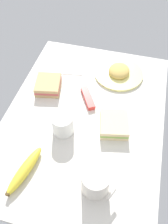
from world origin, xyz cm
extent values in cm
cube|color=beige|center=(0.00, 0.00, 1.00)|extent=(90.00, 64.00, 2.00)
cylinder|color=#EAE58C|center=(-28.38, 9.62, 2.60)|extent=(22.82, 22.82, 1.20)
ellipsoid|color=#D8B259|center=(-28.38, 9.62, 4.33)|extent=(10.75, 9.67, 4.50)
cylinder|color=silver|center=(27.81, 10.97, 6.79)|extent=(9.02, 9.02, 9.57)
cylinder|color=brown|center=(27.81, 10.97, 11.07)|extent=(7.94, 7.94, 0.40)
cylinder|color=silver|center=(30.37, 16.54, 7.27)|extent=(4.19, 2.79, 1.20)
cylinder|color=white|center=(8.66, -6.07, 6.34)|extent=(8.26, 8.26, 8.68)
cylinder|color=black|center=(8.66, -6.07, 10.18)|extent=(7.27, 7.27, 0.40)
cylinder|color=white|center=(3.57, -8.43, 6.78)|extent=(2.65, 3.88, 1.20)
cube|color=beige|center=(2.48, 12.69, 2.80)|extent=(13.86, 12.95, 1.60)
cube|color=#8CB24C|center=(2.48, 12.69, 4.20)|extent=(13.86, 12.95, 1.20)
cube|color=beige|center=(2.48, 12.69, 5.60)|extent=(13.86, 12.95, 1.60)
cube|color=tan|center=(-11.37, -19.42, 2.80)|extent=(13.47, 12.55, 1.60)
cube|color=#C14C4C|center=(-11.37, -19.42, 4.20)|extent=(13.47, 12.55, 1.20)
cube|color=tan|center=(-11.37, -19.42, 5.60)|extent=(13.47, 12.55, 1.60)
ellipsoid|color=yellow|center=(28.60, -13.42, 3.90)|extent=(19.73, 7.89, 3.80)
cube|color=#4C3819|center=(37.59, -15.40, 3.90)|extent=(1.20, 1.20, 1.20)
cube|color=red|center=(-9.51, -0.78, 3.00)|extent=(12.42, 8.94, 2.00)
cube|color=white|center=(-28.50, -13.79, 2.15)|extent=(13.98, 13.98, 0.30)
camera|label=1|loc=(56.71, 14.80, 79.74)|focal=38.03mm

